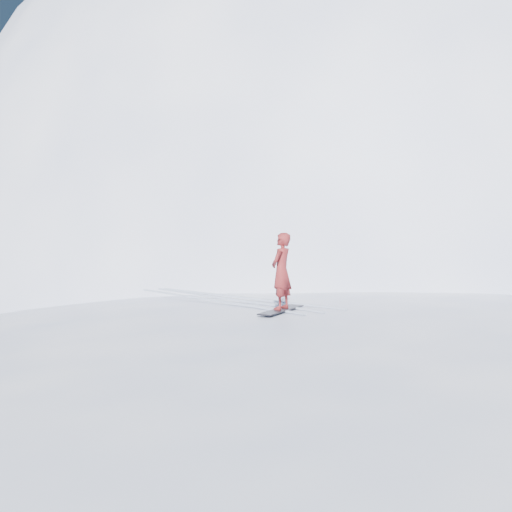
{
  "coord_description": "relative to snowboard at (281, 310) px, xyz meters",
  "views": [
    {
      "loc": [
        -8.51,
        -6.23,
        4.17
      ],
      "look_at": [
        -1.76,
        4.53,
        3.5
      ],
      "focal_mm": 40.0,
      "sensor_mm": 36.0,
      "label": 1
    }
  ],
  "objects": [
    {
      "name": "near_ridge",
      "position": [
        2.76,
        -0.53,
        -2.41
      ],
      "size": [
        36.0,
        28.0,
        4.8
      ],
      "primitive_type": "ellipsoid",
      "color": "white",
      "rests_on": "ground"
    },
    {
      "name": "ground",
      "position": [
        1.76,
        -3.53,
        -2.41
      ],
      "size": [
        400.0,
        400.0,
        0.0
      ],
      "primitive_type": "plane",
      "color": "white",
      "rests_on": "ground"
    },
    {
      "name": "wind_bumps",
      "position": [
        1.2,
        -1.41,
        -2.41
      ],
      "size": [
        16.0,
        14.4,
        1.0
      ],
      "color": "white",
      "rests_on": "ground"
    },
    {
      "name": "summit_peak",
      "position": [
        23.76,
        22.47,
        -2.41
      ],
      "size": [
        60.0,
        56.0,
        56.0
      ],
      "primitive_type": "ellipsoid",
      "color": "white",
      "rests_on": "ground"
    },
    {
      "name": "peak_shoulder",
      "position": [
        11.76,
        16.47,
        -2.41
      ],
      "size": [
        28.0,
        24.0,
        18.0
      ],
      "primitive_type": "ellipsoid",
      "color": "white",
      "rests_on": "ground"
    },
    {
      "name": "board_tracks",
      "position": [
        -0.02,
        2.24,
        0.01
      ],
      "size": [
        2.33,
        5.9,
        0.04
      ],
      "color": "silver",
      "rests_on": "ground"
    },
    {
      "name": "snowboarder",
      "position": [
        0.0,
        0.0,
        0.82
      ],
      "size": [
        0.7,
        0.62,
        1.6
      ],
      "primitive_type": "imported",
      "rotation": [
        0.0,
        0.0,
        3.65
      ],
      "color": "maroon",
      "rests_on": "snowboard"
    },
    {
      "name": "snowboard",
      "position": [
        0.0,
        0.0,
        0.0
      ],
      "size": [
        1.56,
        1.04,
        0.03
      ],
      "primitive_type": "cube",
      "rotation": [
        0.0,
        0.0,
        0.5
      ],
      "color": "black",
      "rests_on": "near_ridge"
    }
  ]
}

